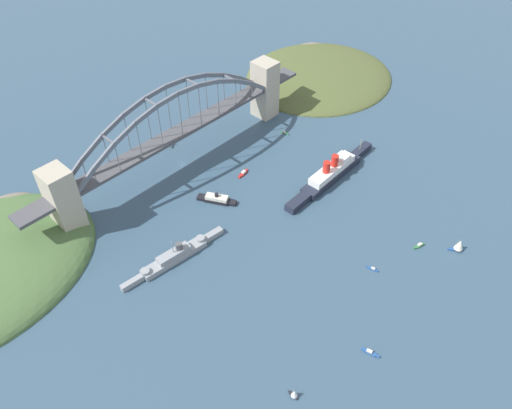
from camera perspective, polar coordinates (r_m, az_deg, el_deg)
name	(u,v)px	position (r m, az deg, el deg)	size (l,w,h in m)	color
ground_plane	(181,164)	(394.81, -8.57, 4.66)	(1400.00, 1400.00, 0.00)	#334C60
harbor_arch_bridge	(177,135)	(378.48, -9.00, 7.89)	(257.82, 18.71, 66.83)	#ADA38E
headland_west_shore	(318,76)	(509.93, 7.16, 14.46)	(148.52, 137.57, 17.71)	#4C562D
ocean_liner	(331,173)	(377.63, 8.63, 3.62)	(102.02, 13.43, 19.87)	#1E2333
naval_cruiser	(175,256)	(321.70, -9.29, -5.86)	(76.08, 13.06, 17.58)	gray
harbor_ferry_steamer	(217,199)	(357.46, -4.55, 0.64)	(18.51, 28.05, 7.22)	black
seaplane_taxiing_near_bridge	(169,143)	(414.68, -9.97, 6.95)	(9.10, 9.05, 4.83)	#B7B7B2
small_boat_0	(370,352)	(287.66, 12.97, -16.20)	(3.58, 10.44, 2.12)	#234C8C
small_boat_1	(459,245)	(347.57, 22.29, -4.31)	(8.97, 9.25, 10.07)	#234C8C
small_boat_2	(294,394)	(267.92, 4.41, -20.81)	(3.53, 6.19, 6.98)	black
small_boat_3	(243,173)	(380.19, -1.48, 3.61)	(11.78, 4.18, 2.34)	#B2231E
small_boat_4	(419,246)	(343.76, 18.21, -4.49)	(9.02, 4.13, 2.32)	#2D6B3D
small_boat_5	(372,269)	(322.55, 13.22, -7.19)	(2.46, 8.08, 1.86)	#234C8C
small_boat_6	(285,133)	(423.14, 3.29, 8.22)	(2.25, 7.85, 2.08)	#2D6B3D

